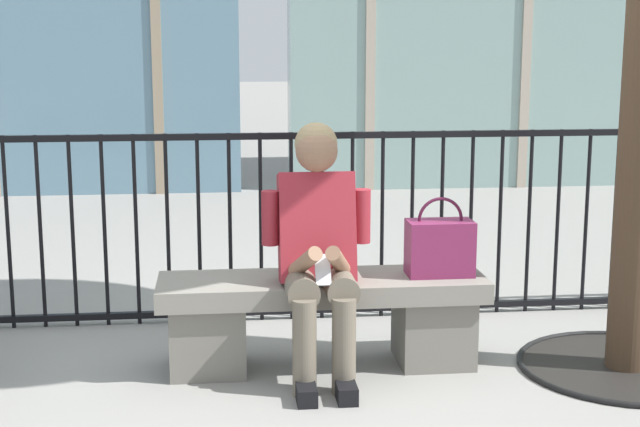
# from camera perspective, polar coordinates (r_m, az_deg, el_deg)

# --- Properties ---
(ground_plane) EXTENTS (60.00, 60.00, 0.00)m
(ground_plane) POSITION_cam_1_polar(r_m,az_deg,el_deg) (4.68, 0.13, -9.28)
(ground_plane) COLOR gray
(stone_bench) EXTENTS (1.60, 0.44, 0.45)m
(stone_bench) POSITION_cam_1_polar(r_m,az_deg,el_deg) (4.60, 0.14, -6.11)
(stone_bench) COLOR gray
(stone_bench) RESTS_ON ground
(seated_person_with_phone) EXTENTS (0.52, 0.66, 1.21)m
(seated_person_with_phone) POSITION_cam_1_polar(r_m,az_deg,el_deg) (4.37, -0.11, -1.85)
(seated_person_with_phone) COLOR #6B6051
(seated_person_with_phone) RESTS_ON ground
(handbag_on_bench) EXTENTS (0.32, 0.18, 0.39)m
(handbag_on_bench) POSITION_cam_1_polar(r_m,az_deg,el_deg) (4.60, 7.35, -2.03)
(handbag_on_bench) COLOR #7A234C
(handbag_on_bench) RESTS_ON stone_bench
(plaza_railing) EXTENTS (9.25, 0.04, 1.08)m
(plaza_railing) POSITION_cam_1_polar(r_m,az_deg,el_deg) (5.30, -0.82, -0.75)
(plaza_railing) COLOR black
(plaza_railing) RESTS_ON ground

